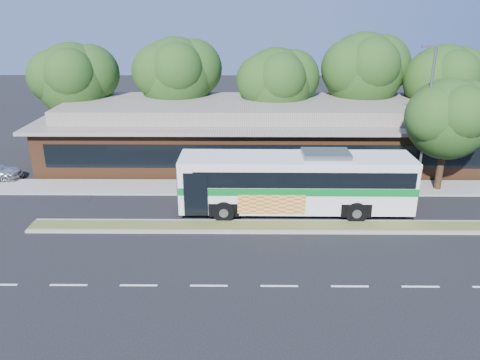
# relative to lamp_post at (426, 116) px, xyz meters

# --- Properties ---
(ground) EXTENTS (120.00, 120.00, 0.00)m
(ground) POSITION_rel_lamp_post_xyz_m (-9.56, -6.00, -4.90)
(ground) COLOR black
(ground) RESTS_ON ground
(median_strip) EXTENTS (26.00, 1.10, 0.15)m
(median_strip) POSITION_rel_lamp_post_xyz_m (-9.56, -5.40, -4.83)
(median_strip) COLOR #4D5925
(median_strip) RESTS_ON ground
(sidewalk) EXTENTS (44.00, 2.60, 0.12)m
(sidewalk) POSITION_rel_lamp_post_xyz_m (-9.56, 0.40, -4.84)
(sidewalk) COLOR gray
(sidewalk) RESTS_ON ground
(parking_lot) EXTENTS (14.00, 12.00, 0.01)m
(parking_lot) POSITION_rel_lamp_post_xyz_m (-27.56, 4.00, -4.90)
(parking_lot) COLOR black
(parking_lot) RESTS_ON ground
(plaza_building) EXTENTS (33.20, 11.20, 4.45)m
(plaza_building) POSITION_rel_lamp_post_xyz_m (-9.56, 6.99, -2.77)
(plaza_building) COLOR #542F1A
(plaza_building) RESTS_ON ground
(lamp_post) EXTENTS (0.93, 0.18, 9.07)m
(lamp_post) POSITION_rel_lamp_post_xyz_m (0.00, 0.00, 0.00)
(lamp_post) COLOR slate
(lamp_post) RESTS_ON ground
(tree_bg_a) EXTENTS (6.47, 5.80, 8.63)m
(tree_bg_a) POSITION_rel_lamp_post_xyz_m (-24.15, 9.14, 0.97)
(tree_bg_a) COLOR black
(tree_bg_a) RESTS_ON ground
(tree_bg_b) EXTENTS (6.69, 6.00, 9.00)m
(tree_bg_b) POSITION_rel_lamp_post_xyz_m (-16.13, 10.14, 1.24)
(tree_bg_b) COLOR black
(tree_bg_b) RESTS_ON ground
(tree_bg_c) EXTENTS (6.24, 5.60, 8.26)m
(tree_bg_c) POSITION_rel_lamp_post_xyz_m (-8.16, 9.13, 0.69)
(tree_bg_c) COLOR black
(tree_bg_c) RESTS_ON ground
(tree_bg_d) EXTENTS (6.91, 6.20, 9.37)m
(tree_bg_d) POSITION_rel_lamp_post_xyz_m (-1.12, 10.15, 1.52)
(tree_bg_d) COLOR black
(tree_bg_d) RESTS_ON ground
(tree_bg_e) EXTENTS (6.47, 5.80, 8.50)m
(tree_bg_e) POSITION_rel_lamp_post_xyz_m (4.85, 9.14, 0.84)
(tree_bg_e) COLOR black
(tree_bg_e) RESTS_ON ground
(transit_bus) EXTENTS (13.10, 3.15, 3.67)m
(transit_bus) POSITION_rel_lamp_post_xyz_m (-8.11, -3.33, -2.86)
(transit_bus) COLOR silver
(transit_bus) RESTS_ON ground
(sidewalk_tree) EXTENTS (5.56, 4.99, 7.18)m
(sidewalk_tree) POSITION_rel_lamp_post_xyz_m (1.80, 0.32, -0.10)
(sidewalk_tree) COLOR black
(sidewalk_tree) RESTS_ON ground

